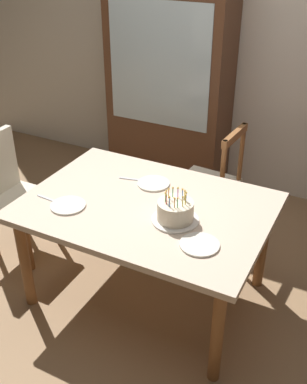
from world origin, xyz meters
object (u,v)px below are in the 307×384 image
object	(u,v)px
birthday_cake	(175,212)
china_cabinet	(169,87)
plate_near_celebrant	(68,205)
chair_spindle_back	(210,185)
plate_near_guest	(200,245)
chair_upholstered	(11,189)
dining_table	(146,215)
plate_far_side	(153,183)

from	to	relation	value
birthday_cake	china_cabinet	size ratio (longest dim) A/B	0.15
birthday_cake	plate_near_celebrant	distance (m)	0.68
chair_spindle_back	plate_near_guest	bearing A→B (deg)	-72.35
plate_near_celebrant	chair_upholstered	distance (m)	0.80
birthday_cake	china_cabinet	xyz separation A→B (m)	(-0.83, 1.64, 0.16)
plate_near_guest	china_cabinet	world-z (taller)	china_cabinet
plate_near_celebrant	china_cabinet	bearing A→B (deg)	95.43
plate_near_guest	dining_table	bearing A→B (deg)	151.86
dining_table	chair_spindle_back	bearing A→B (deg)	83.05
chair_spindle_back	chair_upholstered	xyz separation A→B (m)	(-1.25, -0.86, 0.07)
plate_far_side	chair_upholstered	world-z (taller)	chair_upholstered
plate_far_side	chair_spindle_back	xyz separation A→B (m)	(0.18, 0.62, -0.28)
birthday_cake	plate_far_side	bearing A→B (deg)	133.49
birthday_cake	plate_near_guest	xyz separation A→B (m)	(0.22, -0.16, -0.06)
chair_spindle_back	chair_upholstered	bearing A→B (deg)	-145.69
birthday_cake	plate_near_celebrant	xyz separation A→B (m)	(-0.66, -0.16, -0.06)
dining_table	china_cabinet	bearing A→B (deg)	110.73
plate_far_side	dining_table	bearing A→B (deg)	-72.69
dining_table	plate_far_side	distance (m)	0.27
birthday_cake	chair_upholstered	xyz separation A→B (m)	(-1.39, 0.09, -0.26)
dining_table	china_cabinet	size ratio (longest dim) A/B	0.80
plate_far_side	plate_near_celebrant	bearing A→B (deg)	-125.03
dining_table	birthday_cake	distance (m)	0.29
plate_near_celebrant	china_cabinet	size ratio (longest dim) A/B	0.12
plate_near_guest	birthday_cake	bearing A→B (deg)	144.20
birthday_cake	plate_near_celebrant	world-z (taller)	birthday_cake
chair_upholstered	plate_far_side	bearing A→B (deg)	12.60
dining_table	chair_upholstered	distance (m)	1.16
chair_upholstered	dining_table	bearing A→B (deg)	-0.20
plate_near_celebrant	chair_spindle_back	size ratio (longest dim) A/B	0.23
plate_near_guest	china_cabinet	distance (m)	2.09
plate_near_celebrant	plate_near_guest	world-z (taller)	same
birthday_cake	china_cabinet	distance (m)	1.85
china_cabinet	birthday_cake	bearing A→B (deg)	-63.30
plate_near_celebrant	plate_far_side	size ratio (longest dim) A/B	1.00
dining_table	china_cabinet	distance (m)	1.69
dining_table	chair_upholstered	xyz separation A→B (m)	(-1.15, 0.00, -0.12)
plate_near_celebrant	plate_far_side	xyz separation A→B (m)	(0.34, 0.49, 0.00)
chair_spindle_back	china_cabinet	world-z (taller)	china_cabinet
plate_far_side	china_cabinet	world-z (taller)	china_cabinet
china_cabinet	dining_table	bearing A→B (deg)	-69.27
birthday_cake	chair_spindle_back	distance (m)	1.01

